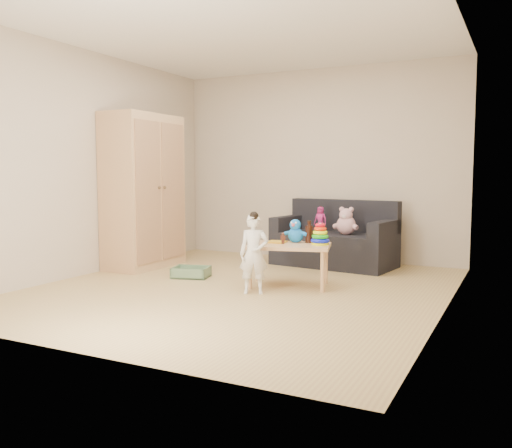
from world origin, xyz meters
The scene contains 13 objects.
room centered at (0.00, 0.00, 1.30)m, with size 4.50×4.50×4.50m.
wardrobe centered at (-1.72, 0.64, 0.96)m, with size 0.53×1.06×1.91m, color tan.
sofa centered at (0.41, 1.76, 0.21)m, with size 1.50×0.75×0.42m, color black.
play_table centered at (0.39, 0.33, 0.22)m, with size 0.85×0.54×0.45m, color tan.
storage_bin centered at (-0.80, 0.29, 0.06)m, with size 0.40×0.30×0.12m, color #5F825E, non-canonical shape.
toddler centered at (0.22, -0.13, 0.38)m, with size 0.28×0.19×0.77m, color white.
pink_bear centered at (0.60, 1.66, 0.57)m, with size 0.26×0.22×0.29m, color #DFA4B1, non-canonical shape.
doll centered at (0.24, 1.72, 0.59)m, with size 0.17×0.11×0.33m, color #BB2372.
ring_stacker centered at (0.70, 0.44, 0.54)m, with size 0.20×0.20×0.22m.
brown_bottle centered at (0.54, 0.54, 0.55)m, with size 0.08×0.08×0.24m.
blue_plush centered at (0.40, 0.50, 0.57)m, with size 0.21×0.17×0.25m, color #1C87FF, non-canonical shape.
wooden_figure centered at (0.33, 0.31, 0.51)m, with size 0.05×0.04×0.12m, color #59291B, non-canonical shape.
yellow_book centered at (0.23, 0.39, 0.45)m, with size 0.18×0.18×0.01m, color yellow.
Camera 1 is at (2.58, -4.84, 1.18)m, focal length 38.00 mm.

